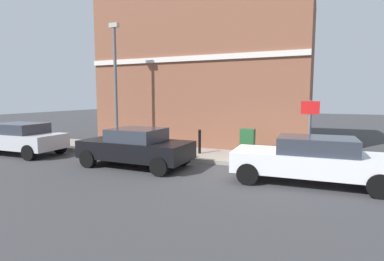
{
  "coord_description": "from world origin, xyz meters",
  "views": [
    {
      "loc": [
        -10.04,
        -2.34,
        2.58
      ],
      "look_at": [
        1.23,
        2.37,
        1.2
      ],
      "focal_mm": 28.26,
      "sensor_mm": 36.0,
      "label": 1
    }
  ],
  "objects_px": {
    "car_white": "(311,159)",
    "utility_cabinet": "(247,144)",
    "car_silver": "(18,138)",
    "bollard_near_cabinet": "(200,141)",
    "car_black": "(136,147)",
    "street_sign": "(310,123)",
    "bollard_far_kerb": "(156,141)",
    "lamppost": "(116,81)"
  },
  "relations": [
    {
      "from": "car_white",
      "to": "utility_cabinet",
      "type": "xyz_separation_m",
      "value": [
        2.37,
        2.41,
        -0.05
      ]
    },
    {
      "from": "car_silver",
      "to": "bollard_near_cabinet",
      "type": "xyz_separation_m",
      "value": [
        2.59,
        -7.72,
        -0.03
      ]
    },
    {
      "from": "bollard_near_cabinet",
      "to": "car_black",
      "type": "bearing_deg",
      "value": 149.73
    },
    {
      "from": "car_white",
      "to": "car_silver",
      "type": "height_order",
      "value": "car_silver"
    },
    {
      "from": "utility_cabinet",
      "to": "street_sign",
      "type": "height_order",
      "value": "street_sign"
    },
    {
      "from": "car_black",
      "to": "utility_cabinet",
      "type": "height_order",
      "value": "car_black"
    },
    {
      "from": "car_white",
      "to": "street_sign",
      "type": "relative_size",
      "value": 1.96
    },
    {
      "from": "car_white",
      "to": "utility_cabinet",
      "type": "distance_m",
      "value": 3.38
    },
    {
      "from": "car_silver",
      "to": "utility_cabinet",
      "type": "xyz_separation_m",
      "value": [
        2.49,
        -9.8,
        -0.06
      ]
    },
    {
      "from": "street_sign",
      "to": "car_white",
      "type": "bearing_deg",
      "value": -175.71
    },
    {
      "from": "bollard_far_kerb",
      "to": "car_white",
      "type": "bearing_deg",
      "value": -104.56
    },
    {
      "from": "car_white",
      "to": "bollard_far_kerb",
      "type": "distance_m",
      "value": 6.3
    },
    {
      "from": "car_white",
      "to": "lamppost",
      "type": "bearing_deg",
      "value": -15.85
    },
    {
      "from": "car_black",
      "to": "street_sign",
      "type": "distance_m",
      "value": 6.19
    },
    {
      "from": "bollard_far_kerb",
      "to": "lamppost",
      "type": "bearing_deg",
      "value": 76.35
    },
    {
      "from": "utility_cabinet",
      "to": "lamppost",
      "type": "relative_size",
      "value": 0.2
    },
    {
      "from": "car_black",
      "to": "street_sign",
      "type": "xyz_separation_m",
      "value": [
        1.7,
        -5.88,
        0.92
      ]
    },
    {
      "from": "car_white",
      "to": "utility_cabinet",
      "type": "relative_size",
      "value": 3.91
    },
    {
      "from": "car_black",
      "to": "lamppost",
      "type": "xyz_separation_m",
      "value": [
        2.29,
        2.54,
        2.57
      ]
    },
    {
      "from": "bollard_near_cabinet",
      "to": "car_white",
      "type": "bearing_deg",
      "value": -118.83
    },
    {
      "from": "utility_cabinet",
      "to": "bollard_far_kerb",
      "type": "distance_m",
      "value": 3.77
    },
    {
      "from": "bollard_far_kerb",
      "to": "utility_cabinet",
      "type": "bearing_deg",
      "value": -77.92
    },
    {
      "from": "utility_cabinet",
      "to": "lamppost",
      "type": "bearing_deg",
      "value": 91.83
    },
    {
      "from": "car_white",
      "to": "bollard_near_cabinet",
      "type": "distance_m",
      "value": 5.13
    },
    {
      "from": "bollard_near_cabinet",
      "to": "car_silver",
      "type": "bearing_deg",
      "value": 108.52
    },
    {
      "from": "car_white",
      "to": "car_silver",
      "type": "xyz_separation_m",
      "value": [
        -0.11,
        12.21,
        0.0
      ]
    },
    {
      "from": "car_white",
      "to": "bollard_near_cabinet",
      "type": "relative_size",
      "value": 4.33
    },
    {
      "from": "bollard_near_cabinet",
      "to": "street_sign",
      "type": "height_order",
      "value": "street_sign"
    },
    {
      "from": "car_black",
      "to": "street_sign",
      "type": "relative_size",
      "value": 1.79
    },
    {
      "from": "car_black",
      "to": "bollard_near_cabinet",
      "type": "relative_size",
      "value": 3.97
    },
    {
      "from": "car_black",
      "to": "street_sign",
      "type": "height_order",
      "value": "street_sign"
    },
    {
      "from": "car_black",
      "to": "bollard_far_kerb",
      "type": "xyz_separation_m",
      "value": [
        1.69,
        0.1,
        -0.03
      ]
    },
    {
      "from": "utility_cabinet",
      "to": "bollard_near_cabinet",
      "type": "bearing_deg",
      "value": 87.25
    },
    {
      "from": "lamppost",
      "to": "car_white",
      "type": "bearing_deg",
      "value": -104.3
    },
    {
      "from": "bollard_near_cabinet",
      "to": "lamppost",
      "type": "distance_m",
      "value": 4.82
    },
    {
      "from": "car_silver",
      "to": "bollard_far_kerb",
      "type": "bearing_deg",
      "value": -165.91
    },
    {
      "from": "bollard_far_kerb",
      "to": "car_silver",
      "type": "bearing_deg",
      "value": 105.51
    },
    {
      "from": "car_white",
      "to": "bollard_far_kerb",
      "type": "xyz_separation_m",
      "value": [
        1.58,
        6.1,
        -0.03
      ]
    },
    {
      "from": "utility_cabinet",
      "to": "lamppost",
      "type": "xyz_separation_m",
      "value": [
        -0.2,
        6.13,
        2.62
      ]
    },
    {
      "from": "utility_cabinet",
      "to": "street_sign",
      "type": "distance_m",
      "value": 2.61
    },
    {
      "from": "car_white",
      "to": "car_silver",
      "type": "relative_size",
      "value": 1.01
    },
    {
      "from": "bollard_near_cabinet",
      "to": "street_sign",
      "type": "relative_size",
      "value": 0.45
    }
  ]
}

